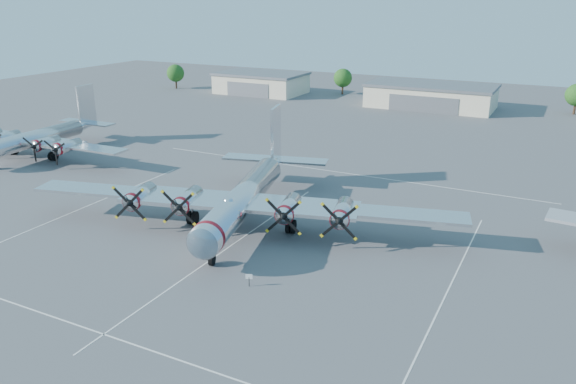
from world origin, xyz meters
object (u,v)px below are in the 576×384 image
at_px(main_bomber_b29, 247,221).
at_px(info_placard, 249,278).
at_px(tree_west, 343,78).
at_px(bomber_west, 42,155).
at_px(hangar_center, 431,96).
at_px(hangar_west, 261,83).
at_px(tree_far_west, 176,73).

distance_m(main_bomber_b29, info_placard, 15.26).
height_order(tree_west, bomber_west, tree_west).
height_order(hangar_center, bomber_west, hangar_center).
distance_m(hangar_west, main_bomber_b29, 90.44).
bearing_deg(main_bomber_b29, hangar_west, 104.34).
bearing_deg(main_bomber_b29, info_placard, -72.26).
bearing_deg(hangar_center, main_bomber_b29, -91.42).
bearing_deg(main_bomber_b29, tree_west, 90.66).
bearing_deg(tree_west, info_placard, -72.83).
bearing_deg(bomber_west, info_placard, -24.78).
xyz_separation_m(hangar_center, bomber_west, (-46.36, -70.10, -2.71)).
xyz_separation_m(hangar_west, tree_west, (20.00, 8.04, 1.51)).
relative_size(tree_west, info_placard, 5.63).
relative_size(hangar_west, tree_far_west, 3.40).
bearing_deg(main_bomber_b29, hangar_center, 74.50).
distance_m(tree_far_west, tree_west, 46.57).
height_order(tree_west, info_placard, tree_west).
bearing_deg(main_bomber_b29, bomber_west, 153.95).
bearing_deg(hangar_west, info_placard, -61.09).
bearing_deg(tree_west, tree_far_west, -165.07).
height_order(hangar_west, bomber_west, hangar_west).
bearing_deg(hangar_center, tree_west, 162.18).
xyz_separation_m(hangar_west, main_bomber_b29, (43.02, -79.51, -2.71)).
relative_size(tree_far_west, tree_west, 1.00).
relative_size(hangar_west, main_bomber_b29, 0.47).
bearing_deg(tree_far_west, hangar_west, 9.01).
relative_size(hangar_center, bomber_west, 0.77).
bearing_deg(hangar_west, hangar_center, -0.00).
height_order(tree_far_west, main_bomber_b29, tree_far_west).
bearing_deg(hangar_west, main_bomber_b29, -61.58).
bearing_deg(hangar_west, tree_far_west, -170.99).
distance_m(tree_far_west, info_placard, 116.74).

